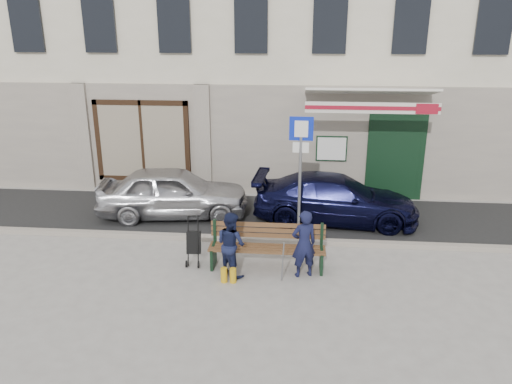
# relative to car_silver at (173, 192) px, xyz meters

# --- Properties ---
(ground) EXTENTS (80.00, 80.00, 0.00)m
(ground) POSITION_rel_car_silver_xyz_m (1.86, -2.98, -0.66)
(ground) COLOR #9E9991
(ground) RESTS_ON ground
(asphalt_lane) EXTENTS (60.00, 3.20, 0.01)m
(asphalt_lane) POSITION_rel_car_silver_xyz_m (1.86, 0.12, -0.65)
(asphalt_lane) COLOR #282828
(asphalt_lane) RESTS_ON ground
(curb) EXTENTS (60.00, 0.18, 0.12)m
(curb) POSITION_rel_car_silver_xyz_m (1.86, -1.48, -0.60)
(curb) COLOR #9E9384
(curb) RESTS_ON ground
(building) EXTENTS (20.00, 8.27, 10.00)m
(building) POSITION_rel_car_silver_xyz_m (1.86, 5.48, 4.31)
(building) COLOR beige
(building) RESTS_ON ground
(car_silver) EXTENTS (4.03, 2.02, 1.32)m
(car_silver) POSITION_rel_car_silver_xyz_m (0.00, 0.00, 0.00)
(car_silver) COLOR silver
(car_silver) RESTS_ON ground
(car_navy) EXTENTS (4.26, 1.98, 1.20)m
(car_navy) POSITION_rel_car_silver_xyz_m (4.20, 0.02, -0.06)
(car_navy) COLOR black
(car_navy) RESTS_ON ground
(parking_sign) EXTENTS (0.54, 0.08, 2.89)m
(parking_sign) POSITION_rel_car_silver_xyz_m (3.28, -1.10, 1.30)
(parking_sign) COLOR gray
(parking_sign) RESTS_ON ground
(bench) EXTENTS (2.40, 1.17, 0.98)m
(bench) POSITION_rel_car_silver_xyz_m (2.60, -2.74, -0.20)
(bench) COLOR brown
(bench) RESTS_ON ground
(man) EXTENTS (0.59, 0.49, 1.40)m
(man) POSITION_rel_car_silver_xyz_m (3.39, -3.00, 0.04)
(man) COLOR #131635
(man) RESTS_ON ground
(woman) EXTENTS (0.82, 0.81, 1.34)m
(woman) POSITION_rel_car_silver_xyz_m (1.94, -3.06, 0.01)
(woman) COLOR #141A38
(woman) RESTS_ON ground
(stroller) EXTENTS (0.32, 0.44, 1.03)m
(stroller) POSITION_rel_car_silver_xyz_m (1.09, -2.66, -0.20)
(stroller) COLOR black
(stroller) RESTS_ON ground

